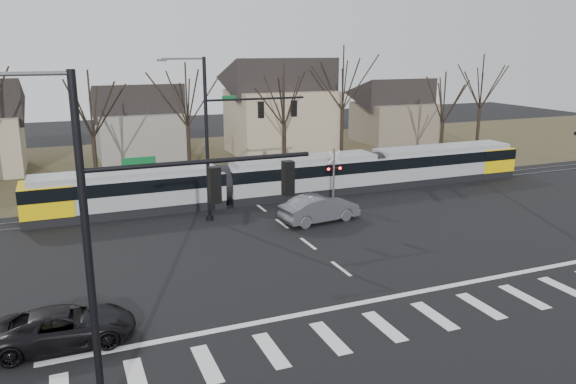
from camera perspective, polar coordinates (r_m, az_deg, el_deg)
name	(u,v)px	position (r m, az deg, el deg)	size (l,w,h in m)	color
ground	(361,284)	(26.83, 7.41, -9.22)	(140.00, 140.00, 0.00)	black
grass_verge	(199,161)	(55.71, -9.03, 3.17)	(140.00, 28.00, 0.01)	#38331E
crosswalk	(410,321)	(23.78, 12.27, -12.67)	(27.00, 2.60, 0.01)	silver
stop_line	(381,299)	(25.43, 9.44, -10.68)	(28.00, 0.35, 0.01)	silver
lane_dashes	(251,200)	(40.69, -3.74, -0.86)	(0.18, 30.00, 0.01)	silver
rail_pair	(252,201)	(40.50, -3.65, -0.89)	(90.00, 1.52, 0.06)	#59595E
tram	(302,175)	(41.72, 1.48, 1.78)	(38.22, 2.84, 2.90)	gray
sedan	(320,208)	(35.56, 3.24, -1.68)	(5.41, 2.54, 1.71)	#484B4F
suv	(65,326)	(22.90, -21.74, -12.57)	(5.13, 2.47, 1.41)	black
signal_pole_near_left	(147,233)	(16.17, -14.13, -4.07)	(9.28, 0.44, 10.20)	black
signal_pole_far	(231,130)	(35.55, -5.77, 6.25)	(9.28, 0.44, 10.20)	black
rail_crossing_signal	(334,178)	(39.23, 4.66, 1.38)	(1.08, 0.36, 4.00)	#59595B
tree_row	(235,115)	(49.72, -5.36, 7.77)	(59.20, 7.20, 10.00)	black
house_b	(138,118)	(58.11, -14.95, 7.28)	(8.64, 7.56, 7.65)	gray
house_c	(280,103)	(58.57, -0.77, 9.06)	(10.80, 8.64, 10.10)	tan
house_d	(394,108)	(67.34, 10.68, 8.43)	(8.64, 7.56, 7.65)	#6B5F4E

